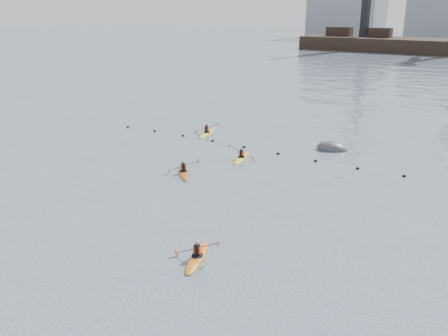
% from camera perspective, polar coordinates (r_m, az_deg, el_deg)
% --- Properties ---
extents(ground, '(400.00, 400.00, 0.00)m').
position_cam_1_polar(ground, '(18.07, -21.19, -17.82)').
color(ground, '#3C4757').
rests_on(ground, ground).
extents(float_line, '(33.24, 0.73, 0.24)m').
position_cam_1_polar(float_line, '(34.74, 8.83, 1.36)').
color(float_line, black).
rests_on(float_line, ground).
extents(kayaker_0, '(1.99, 3.02, 1.12)m').
position_cam_1_polar(kayaker_0, '(20.98, -3.23, -10.60)').
color(kayaker_0, orange).
rests_on(kayaker_0, ground).
extents(kayaker_2, '(2.51, 2.67, 1.07)m').
position_cam_1_polar(kayaker_2, '(31.09, -4.90, -0.49)').
color(kayaker_2, '#C15012').
rests_on(kayaker_2, ground).
extents(kayaker_3, '(2.04, 3.02, 1.13)m').
position_cam_1_polar(kayaker_3, '(33.90, 2.11, 1.23)').
color(kayaker_3, yellow).
rests_on(kayaker_3, ground).
extents(kayaker_5, '(2.23, 3.32, 1.23)m').
position_cam_1_polar(kayaker_5, '(40.50, -2.09, 4.23)').
color(kayaker_5, gold).
rests_on(kayaker_5, ground).
extents(mooring_buoy, '(3.04, 2.41, 1.72)m').
position_cam_1_polar(mooring_buoy, '(37.02, 12.97, 2.15)').
color(mooring_buoy, '#393B3E').
rests_on(mooring_buoy, ground).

